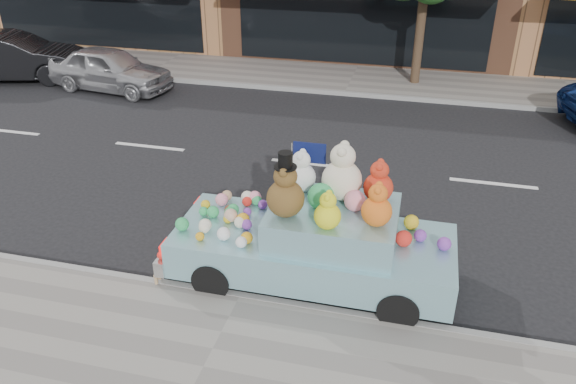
% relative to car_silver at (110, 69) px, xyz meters
% --- Properties ---
extents(ground, '(120.00, 120.00, 0.00)m').
position_rel_car_silver_xyz_m(ground, '(7.12, -3.76, -0.66)').
color(ground, black).
rests_on(ground, ground).
extents(near_sidewalk, '(60.00, 3.00, 0.12)m').
position_rel_car_silver_xyz_m(near_sidewalk, '(7.12, -10.26, -0.60)').
color(near_sidewalk, gray).
rests_on(near_sidewalk, ground).
extents(far_sidewalk, '(60.00, 3.00, 0.12)m').
position_rel_car_silver_xyz_m(far_sidewalk, '(7.12, 2.74, -0.60)').
color(far_sidewalk, gray).
rests_on(far_sidewalk, ground).
extents(near_kerb, '(60.00, 0.12, 0.13)m').
position_rel_car_silver_xyz_m(near_kerb, '(7.12, -8.76, -0.60)').
color(near_kerb, gray).
rests_on(near_kerb, ground).
extents(far_kerb, '(60.00, 0.12, 0.13)m').
position_rel_car_silver_xyz_m(far_kerb, '(7.12, 1.24, -0.60)').
color(far_kerb, gray).
rests_on(far_kerb, ground).
extents(car_silver, '(4.08, 2.10, 1.33)m').
position_rel_car_silver_xyz_m(car_silver, '(0.00, 0.00, 0.00)').
color(car_silver, '#B3B3B8').
rests_on(car_silver, ground).
extents(car_dark, '(4.84, 2.79, 1.51)m').
position_rel_car_silver_xyz_m(car_dark, '(-3.58, 0.18, 0.09)').
color(car_dark, black).
rests_on(car_dark, ground).
extents(art_car, '(4.49, 1.78, 2.35)m').
position_rel_car_silver_xyz_m(art_car, '(8.09, -7.95, 0.15)').
color(art_car, black).
rests_on(art_car, ground).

